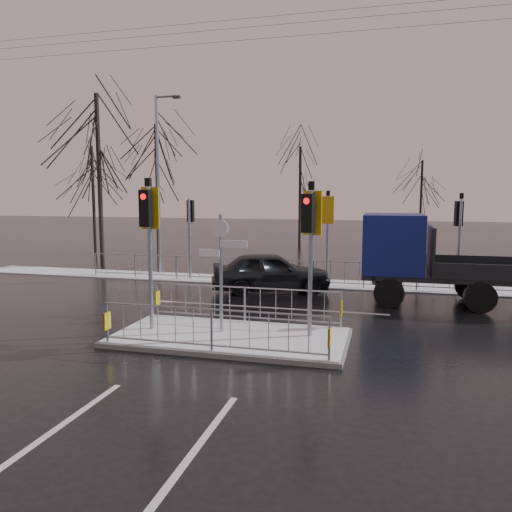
% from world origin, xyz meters
% --- Properties ---
extents(ground, '(120.00, 120.00, 0.00)m').
position_xyz_m(ground, '(0.00, 0.00, 0.00)').
color(ground, black).
rests_on(ground, ground).
extents(snow_verge, '(30.00, 2.00, 0.04)m').
position_xyz_m(snow_verge, '(0.00, 8.60, 0.02)').
color(snow_verge, white).
rests_on(snow_verge, ground).
extents(lane_markings, '(8.00, 11.38, 0.01)m').
position_xyz_m(lane_markings, '(0.00, -0.33, 0.00)').
color(lane_markings, silver).
rests_on(lane_markings, ground).
extents(traffic_island, '(6.00, 3.04, 4.15)m').
position_xyz_m(traffic_island, '(-0.01, 0.01, 0.39)').
color(traffic_island, slate).
rests_on(traffic_island, ground).
extents(far_kerb_fixtures, '(18.00, 0.65, 3.83)m').
position_xyz_m(far_kerb_fixtures, '(0.29, 8.09, 1.02)').
color(far_kerb_fixtures, gray).
rests_on(far_kerb_fixtures, ground).
extents(car_far_lane, '(4.88, 3.30, 1.54)m').
position_xyz_m(car_far_lane, '(-0.42, 6.46, 0.77)').
color(car_far_lane, black).
rests_on(car_far_lane, ground).
extents(flatbed_truck, '(6.60, 2.46, 3.05)m').
position_xyz_m(flatbed_truck, '(4.98, 5.86, 1.62)').
color(flatbed_truck, black).
rests_on(flatbed_truck, ground).
extents(tree_near_a, '(4.75, 4.75, 8.97)m').
position_xyz_m(tree_near_a, '(-10.50, 11.00, 6.11)').
color(tree_near_a, black).
rests_on(tree_near_a, ground).
extents(tree_near_b, '(4.00, 4.00, 7.55)m').
position_xyz_m(tree_near_b, '(-8.00, 12.50, 5.15)').
color(tree_near_b, black).
rests_on(tree_near_b, ground).
extents(tree_near_c, '(3.50, 3.50, 6.61)m').
position_xyz_m(tree_near_c, '(-12.50, 13.50, 4.50)').
color(tree_near_c, black).
rests_on(tree_near_c, ground).
extents(tree_far_a, '(3.75, 3.75, 7.08)m').
position_xyz_m(tree_far_a, '(-2.00, 22.00, 4.82)').
color(tree_far_a, black).
rests_on(tree_far_a, ground).
extents(tree_far_b, '(3.25, 3.25, 6.14)m').
position_xyz_m(tree_far_b, '(6.00, 24.00, 4.18)').
color(tree_far_b, black).
rests_on(tree_far_b, ground).
extents(street_lamp_left, '(1.25, 0.18, 8.20)m').
position_xyz_m(street_lamp_left, '(-6.43, 9.50, 4.49)').
color(street_lamp_left, gray).
rests_on(street_lamp_left, ground).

